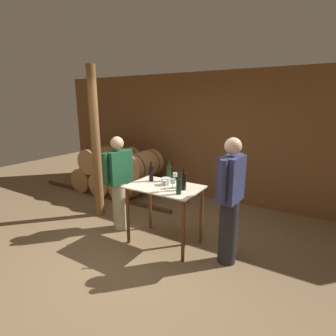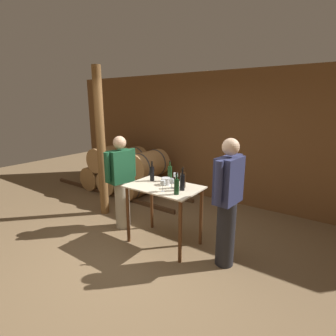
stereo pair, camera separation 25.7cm
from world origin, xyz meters
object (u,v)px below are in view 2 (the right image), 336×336
(wooden_post, at_px, (101,144))
(wine_bottle_far_left, at_px, (152,173))
(person_visitor_with_scarf, at_px, (121,181))
(wine_glass_near_left, at_px, (176,175))
(person_host, at_px, (227,201))
(wine_bottle_center, at_px, (183,180))
(wine_glass_near_right, at_px, (172,181))
(wine_bottle_far_right, at_px, (177,186))
(wine_glass_near_center, at_px, (163,183))
(ice_bucket, at_px, (166,181))
(wine_bottle_right, at_px, (182,182))
(wine_bottle_left, at_px, (170,173))

(wooden_post, bearing_deg, wine_bottle_far_left, -5.65)
(person_visitor_with_scarf, bearing_deg, wine_glass_near_left, 14.46)
(wine_glass_near_left, height_order, person_host, person_host)
(wine_bottle_center, distance_m, wine_glass_near_right, 0.16)
(wine_bottle_far_left, height_order, wine_glass_near_right, wine_bottle_far_left)
(wine_bottle_far_right, distance_m, wine_glass_near_left, 0.54)
(wine_glass_near_left, bearing_deg, person_host, -14.18)
(wooden_post, height_order, wine_glass_near_center, wooden_post)
(wine_glass_near_center, bearing_deg, wine_bottle_far_left, 144.60)
(wine_glass_near_left, height_order, person_visitor_with_scarf, person_visitor_with_scarf)
(wine_glass_near_left, distance_m, wine_glass_near_right, 0.30)
(ice_bucket, xyz_separation_m, person_visitor_with_scarf, (-0.87, -0.05, -0.14))
(wooden_post, distance_m, wine_bottle_right, 1.95)
(wine_bottle_far_right, height_order, wine_glass_near_left, wine_bottle_far_right)
(wine_bottle_center, height_order, wine_glass_near_center, wine_bottle_center)
(wine_bottle_left, relative_size, wine_bottle_right, 1.05)
(wine_glass_near_center, bearing_deg, wine_bottle_center, 66.36)
(wine_bottle_right, height_order, wine_bottle_far_right, wine_bottle_right)
(wine_bottle_left, distance_m, wine_bottle_right, 0.48)
(wine_bottle_left, height_order, wine_glass_near_left, wine_bottle_left)
(wine_bottle_far_left, distance_m, wine_bottle_center, 0.56)
(wine_bottle_right, height_order, person_host, person_host)
(wine_glass_near_right, xyz_separation_m, ice_bucket, (-0.16, 0.09, -0.05))
(wine_glass_near_center, bearing_deg, wine_glass_near_left, 101.80)
(wine_glass_near_center, bearing_deg, wooden_post, 165.84)
(wine_bottle_far_right, xyz_separation_m, ice_bucket, (-0.36, 0.25, -0.06))
(wine_bottle_far_right, distance_m, wine_glass_near_center, 0.21)
(wooden_post, bearing_deg, person_visitor_with_scarf, -17.06)
(wooden_post, xyz_separation_m, wine_glass_near_left, (1.62, 0.02, -0.34))
(wine_bottle_left, bearing_deg, wine_glass_near_center, -65.87)
(wine_bottle_left, distance_m, ice_bucket, 0.22)
(wooden_post, distance_m, wine_bottle_far_left, 1.33)
(wine_bottle_right, xyz_separation_m, ice_bucket, (-0.33, 0.07, -0.07))
(wine_bottle_far_left, height_order, wine_bottle_center, wine_bottle_far_left)
(wine_glass_near_right, distance_m, ice_bucket, 0.19)
(wooden_post, distance_m, wine_bottle_center, 1.88)
(wine_bottle_far_right, bearing_deg, wooden_post, 167.72)
(wine_glass_near_left, xyz_separation_m, person_visitor_with_scarf, (-0.92, -0.24, -0.19))
(wine_glass_near_left, relative_size, wine_glass_near_right, 1.00)
(wine_bottle_right, relative_size, wine_glass_near_left, 2.13)
(wine_bottle_far_right, bearing_deg, wine_bottle_far_left, 155.53)
(wine_bottle_right, xyz_separation_m, wine_glass_near_right, (-0.16, -0.02, -0.02))
(wine_bottle_far_left, height_order, wine_bottle_left, wine_bottle_left)
(wine_bottle_center, distance_m, wine_bottle_far_right, 0.30)
(ice_bucket, height_order, person_host, person_host)
(wine_bottle_left, height_order, wine_bottle_far_right, wine_bottle_left)
(wine_bottle_left, distance_m, wine_bottle_far_right, 0.62)
(wine_glass_near_right, bearing_deg, person_visitor_with_scarf, 177.82)
(wine_bottle_left, relative_size, person_visitor_with_scarf, 0.21)
(person_host, xyz_separation_m, person_visitor_with_scarf, (-1.86, -0.00, -0.06))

